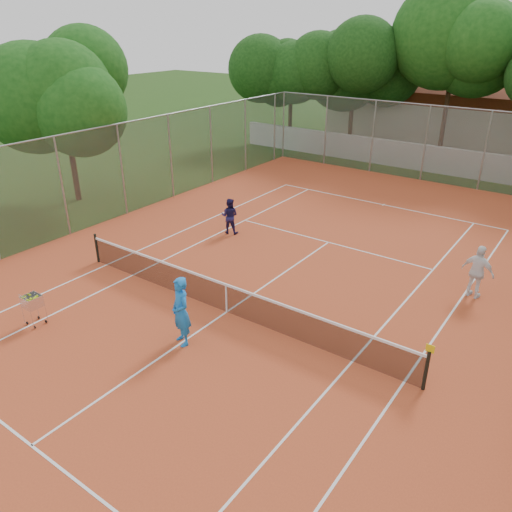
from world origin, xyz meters
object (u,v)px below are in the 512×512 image
Objects in this scene: player_far_left at (230,216)px; player_far_right at (478,272)px; clubhouse at (453,108)px; player_near at (181,312)px; ball_hopper at (34,309)px; tennis_net at (226,298)px.

player_far_left is 9.51m from player_far_right.
clubhouse is at bearing -115.86° from player_far_left.
player_near is at bearing 97.37° from player_far_left.
player_far_right is 13.25m from ball_hopper.
ball_hopper is (-4.04, -3.69, 0.01)m from tennis_net.
player_far_right reaches higher than tennis_net.
player_near is (2.02, -30.91, -1.21)m from clubhouse.
player_far_left is 1.47× the size of ball_hopper.
player_far_left is at bearing -94.21° from clubhouse.
clubhouse reaches higher than player_near.
player_near is at bearing 63.12° from player_far_right.
player_near is 9.17m from player_far_right.
tennis_net is 29.12m from clubhouse.
clubhouse is 11.14× the size of player_far_left.
player_far_left is (-3.79, 6.83, -0.24)m from player_near.
player_far_right is 1.74× the size of ball_hopper.
clubhouse is 32.79m from ball_hopper.
clubhouse is 8.41× the size of player_near.
tennis_net is at bearing 49.07° from ball_hopper.
player_far_right reaches higher than player_far_left.
player_near reaches higher than ball_hopper.
ball_hopper is at bearing 54.16° from player_far_right.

